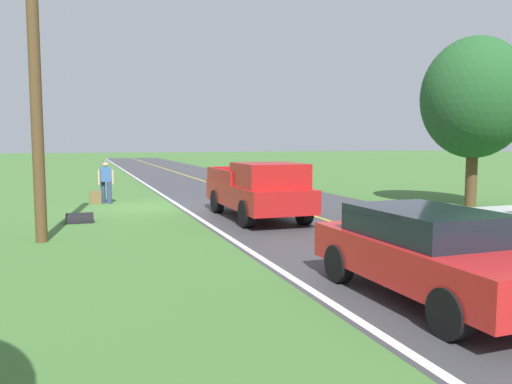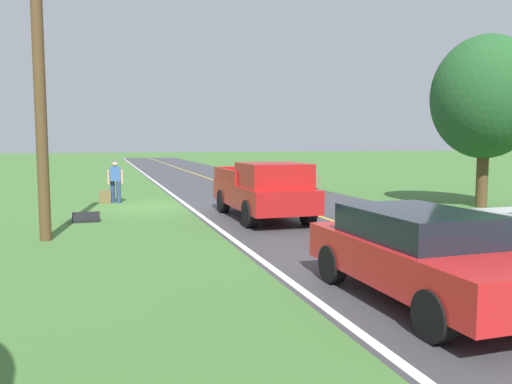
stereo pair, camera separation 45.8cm
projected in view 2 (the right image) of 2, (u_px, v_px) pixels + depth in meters
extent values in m
plane|color=#427033|center=(151.00, 206.00, 19.58)|extent=(200.00, 200.00, 0.00)
cube|color=#3D3D42|center=(277.00, 202.00, 21.05)|extent=(7.82, 120.00, 0.00)
cube|color=silver|center=(187.00, 205.00, 19.98)|extent=(0.16, 117.60, 0.00)
cube|color=gold|center=(277.00, 202.00, 21.05)|extent=(0.14, 117.60, 0.00)
cylinder|color=navy|center=(119.00, 192.00, 20.58)|extent=(0.18, 0.18, 0.88)
cylinder|color=navy|center=(113.00, 192.00, 20.74)|extent=(0.18, 0.18, 0.88)
cube|color=#335999|center=(115.00, 174.00, 20.59)|extent=(0.41, 0.27, 0.58)
sphere|color=tan|center=(115.00, 164.00, 20.55)|extent=(0.23, 0.23, 0.23)
sphere|color=#4C564C|center=(115.00, 162.00, 20.54)|extent=(0.20, 0.20, 0.20)
cube|color=#234C2D|center=(115.00, 173.00, 20.77)|extent=(0.32, 0.21, 0.44)
cylinder|color=tan|center=(122.00, 177.00, 20.66)|extent=(0.10, 0.10, 0.58)
cylinder|color=tan|center=(109.00, 177.00, 20.50)|extent=(0.10, 0.10, 0.58)
cube|color=brown|center=(105.00, 197.00, 20.50)|extent=(0.46, 0.21, 0.51)
cube|color=#B21919|center=(261.00, 195.00, 16.57)|extent=(2.01, 5.40, 0.70)
cube|color=#B21919|center=(273.00, 175.00, 15.37)|extent=(1.84, 2.16, 0.72)
cube|color=black|center=(273.00, 173.00, 15.36)|extent=(1.68, 1.30, 0.43)
cube|color=#B21919|center=(278.00, 174.00, 17.81)|extent=(0.10, 3.02, 0.45)
cube|color=#B21919|center=(225.00, 175.00, 17.27)|extent=(0.10, 3.02, 0.45)
cube|color=#B21919|center=(240.00, 172.00, 18.98)|extent=(1.84, 0.10, 0.45)
cylinder|color=black|center=(308.00, 211.00, 15.20)|extent=(0.30, 0.80, 0.80)
cylinder|color=black|center=(250.00, 214.00, 14.68)|extent=(0.30, 0.80, 0.80)
cylinder|color=black|center=(272.00, 199.00, 18.34)|extent=(0.30, 0.80, 0.80)
cylinder|color=black|center=(223.00, 201.00, 17.82)|extent=(0.30, 0.80, 0.80)
cylinder|color=brown|center=(482.00, 175.00, 19.25)|extent=(0.43, 0.43, 2.43)
ellipsoid|color=#235628|center=(486.00, 97.00, 18.97)|extent=(3.95, 3.95, 4.54)
cube|color=#66754C|center=(285.00, 178.00, 25.49)|extent=(2.01, 4.46, 0.62)
cube|color=black|center=(286.00, 168.00, 25.25)|extent=(1.71, 2.43, 0.46)
cylinder|color=black|center=(259.00, 183.00, 26.56)|extent=(0.26, 0.67, 0.66)
cylinder|color=black|center=(290.00, 182.00, 27.11)|extent=(0.26, 0.67, 0.66)
cylinder|color=black|center=(279.00, 187.00, 23.93)|extent=(0.26, 0.67, 0.66)
cylinder|color=black|center=(312.00, 186.00, 24.47)|extent=(0.26, 0.67, 0.66)
cylinder|color=black|center=(500.00, 242.00, 10.95)|extent=(0.26, 0.67, 0.66)
cube|color=red|center=(424.00, 261.00, 7.85)|extent=(1.94, 4.44, 0.62)
cube|color=black|center=(417.00, 224.00, 7.98)|extent=(1.67, 2.41, 0.46)
cylinder|color=black|center=(435.00, 316.00, 6.29)|extent=(0.25, 0.66, 0.66)
cylinder|color=black|center=(415.00, 258.00, 9.46)|extent=(0.25, 0.66, 0.66)
cylinder|color=black|center=(332.00, 264.00, 8.94)|extent=(0.25, 0.66, 0.66)
cylinder|color=brown|center=(39.00, 60.00, 12.39)|extent=(0.28, 0.28, 8.83)
cylinder|color=black|center=(86.00, 221.00, 15.87)|extent=(0.80, 0.60, 0.60)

